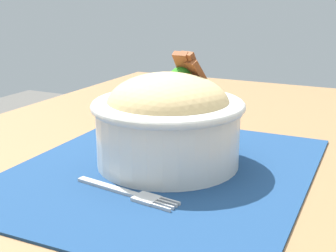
# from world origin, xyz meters

# --- Properties ---
(table) EXTENTS (1.28, 0.77, 0.74)m
(table) POSITION_xyz_m (0.00, 0.00, 0.67)
(table) COLOR olive
(table) RESTS_ON ground_plane
(placemat) EXTENTS (0.42, 0.36, 0.00)m
(placemat) POSITION_xyz_m (-0.01, 0.01, 0.74)
(placemat) COLOR navy
(placemat) RESTS_ON table
(bowl) EXTENTS (0.19, 0.19, 0.14)m
(bowl) POSITION_xyz_m (-0.03, 0.01, 0.80)
(bowl) COLOR silver
(bowl) RESTS_ON placemat
(fork) EXTENTS (0.03, 0.13, 0.00)m
(fork) POSITION_xyz_m (0.07, 0.01, 0.75)
(fork) COLOR #B2B2B2
(fork) RESTS_ON placemat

